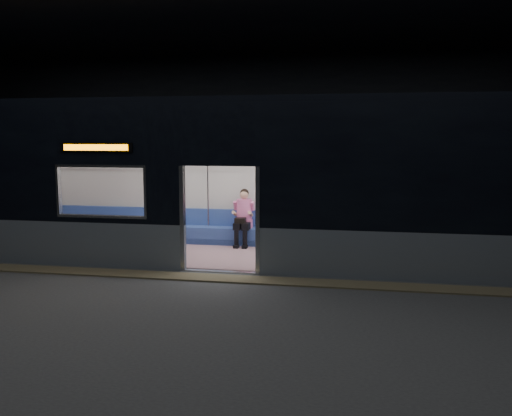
# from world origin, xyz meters

# --- Properties ---
(station_floor) EXTENTS (24.00, 14.00, 0.01)m
(station_floor) POSITION_xyz_m (0.00, 0.00, -0.01)
(station_floor) COLOR #47494C
(station_floor) RESTS_ON ground
(station_envelope) EXTENTS (24.00, 14.00, 5.00)m
(station_envelope) POSITION_xyz_m (0.00, 0.00, 3.66)
(station_envelope) COLOR black
(station_envelope) RESTS_ON station_floor
(tactile_strip) EXTENTS (22.80, 0.50, 0.03)m
(tactile_strip) POSITION_xyz_m (0.00, 0.55, 0.01)
(tactile_strip) COLOR #8C7F59
(tactile_strip) RESTS_ON station_floor
(metro_car) EXTENTS (18.00, 3.04, 3.35)m
(metro_car) POSITION_xyz_m (-0.00, 2.54, 1.85)
(metro_car) COLOR gray
(metro_car) RESTS_ON station_floor
(passenger) EXTENTS (0.40, 0.67, 1.34)m
(passenger) POSITION_xyz_m (-0.06, 3.55, 0.78)
(passenger) COLOR black
(passenger) RESTS_ON metro_car
(handbag) EXTENTS (0.31, 0.29, 0.12)m
(handbag) POSITION_xyz_m (-0.09, 3.33, 0.66)
(handbag) COLOR black
(handbag) RESTS_ON passenger
(transit_map) EXTENTS (1.12, 0.03, 0.73)m
(transit_map) POSITION_xyz_m (4.25, 3.85, 1.51)
(transit_map) COLOR white
(transit_map) RESTS_ON metro_car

